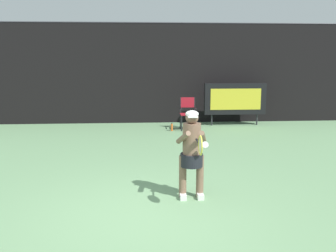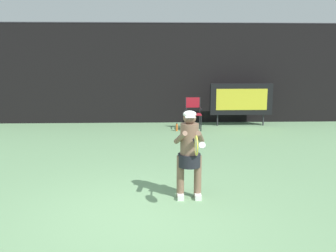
# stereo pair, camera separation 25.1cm
# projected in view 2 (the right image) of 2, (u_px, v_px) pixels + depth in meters

# --- Properties ---
(ground) EXTENTS (18.00, 22.00, 0.03)m
(ground) POSITION_uv_depth(u_px,v_px,m) (141.00, 221.00, 5.65)
(ground) COLOR #6C9668
(backdrop_screen) EXTENTS (18.00, 0.12, 3.66)m
(backdrop_screen) POSITION_uv_depth(u_px,v_px,m) (148.00, 74.00, 13.87)
(backdrop_screen) COLOR black
(backdrop_screen) RESTS_ON ground
(scoreboard) EXTENTS (2.20, 0.21, 1.50)m
(scoreboard) POSITION_uv_depth(u_px,v_px,m) (241.00, 99.00, 13.35)
(scoreboard) COLOR black
(scoreboard) RESTS_ON ground
(umpire_chair) EXTENTS (0.52, 0.44, 1.08)m
(umpire_chair) POSITION_uv_depth(u_px,v_px,m) (193.00, 112.00, 12.63)
(umpire_chair) COLOR black
(umpire_chair) RESTS_ON ground
(water_bottle) EXTENTS (0.07, 0.07, 0.27)m
(water_bottle) POSITION_uv_depth(u_px,v_px,m) (177.00, 127.00, 12.50)
(water_bottle) COLOR orange
(water_bottle) RESTS_ON ground
(tennis_player) EXTENTS (0.54, 0.62, 1.53)m
(tennis_player) POSITION_uv_depth(u_px,v_px,m) (189.00, 150.00, 6.43)
(tennis_player) COLOR white
(tennis_player) RESTS_ON ground
(tennis_racket) EXTENTS (0.03, 0.60, 0.31)m
(tennis_racket) POSITION_uv_depth(u_px,v_px,m) (196.00, 145.00, 5.73)
(tennis_racket) COLOR black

